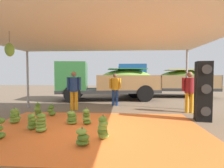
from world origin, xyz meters
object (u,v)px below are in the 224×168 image
(banana_bunch_2, at_px, (15,116))
(cargo_truck_far, at_px, (163,80))
(worker_0, at_px, (115,87))
(speaker_stack, at_px, (203,91))
(worker_2, at_px, (74,88))
(banana_bunch_10, at_px, (51,111))
(banana_bunch_0, at_px, (103,128))
(banana_bunch_5, at_px, (86,117))
(banana_bunch_6, at_px, (38,110))
(banana_bunch_9, at_px, (41,123))
(worker_1, at_px, (189,89))
(cargo_truck_main, at_px, (106,81))
(banana_bunch_1, at_px, (83,138))
(banana_bunch_8, at_px, (32,122))
(banana_bunch_3, at_px, (72,118))

(banana_bunch_2, xyz_separation_m, cargo_truck_far, (6.54, 7.95, 1.02))
(worker_0, height_order, speaker_stack, speaker_stack)
(worker_2, bearing_deg, speaker_stack, -17.30)
(banana_bunch_2, relative_size, worker_2, 0.29)
(banana_bunch_10, relative_size, cargo_truck_far, 0.07)
(banana_bunch_0, xyz_separation_m, banana_bunch_5, (-0.68, 1.26, -0.03))
(banana_bunch_6, bearing_deg, speaker_stack, -3.08)
(banana_bunch_9, height_order, worker_1, worker_1)
(cargo_truck_main, distance_m, worker_2, 3.72)
(banana_bunch_1, relative_size, worker_1, 0.25)
(banana_bunch_9, height_order, cargo_truck_far, cargo_truck_far)
(banana_bunch_8, height_order, cargo_truck_main, cargo_truck_main)
(worker_1, bearing_deg, speaker_stack, -90.99)
(banana_bunch_1, distance_m, banana_bunch_5, 1.72)
(banana_bunch_0, xyz_separation_m, cargo_truck_main, (-0.64, 7.10, 0.98))
(cargo_truck_far, xyz_separation_m, worker_1, (-0.20, -5.86, -0.24))
(banana_bunch_6, distance_m, worker_1, 6.23)
(banana_bunch_9, xyz_separation_m, worker_0, (1.85, 4.52, 0.73))
(banana_bunch_3, bearing_deg, worker_1, 24.55)
(worker_0, relative_size, worker_1, 0.97)
(worker_1, xyz_separation_m, speaker_stack, (-0.02, -1.33, 0.02))
(banana_bunch_0, xyz_separation_m, banana_bunch_9, (-1.79, 0.44, -0.03))
(banana_bunch_5, relative_size, banana_bunch_10, 1.18)
(banana_bunch_9, relative_size, worker_2, 0.32)
(banana_bunch_0, height_order, banana_bunch_2, banana_bunch_0)
(cargo_truck_far, bearing_deg, speaker_stack, -91.75)
(banana_bunch_0, relative_size, banana_bunch_9, 1.06)
(banana_bunch_8, bearing_deg, banana_bunch_9, -23.94)
(banana_bunch_0, height_order, banana_bunch_10, banana_bunch_0)
(banana_bunch_5, xyz_separation_m, banana_bunch_6, (-2.14, 1.07, 0.01))
(banana_bunch_9, distance_m, cargo_truck_main, 6.83)
(banana_bunch_2, bearing_deg, banana_bunch_0, -22.11)
(banana_bunch_1, distance_m, worker_0, 5.48)
(banana_bunch_6, bearing_deg, worker_1, 9.35)
(banana_bunch_2, xyz_separation_m, worker_0, (3.12, 3.72, 0.75))
(banana_bunch_2, height_order, worker_0, worker_0)
(worker_0, bearing_deg, speaker_stack, -42.85)
(banana_bunch_0, height_order, banana_bunch_5, banana_bunch_0)
(banana_bunch_2, distance_m, banana_bunch_8, 1.13)
(banana_bunch_5, relative_size, banana_bunch_8, 1.08)
(banana_bunch_2, xyz_separation_m, worker_1, (6.34, 2.09, 0.78))
(worker_2, bearing_deg, banana_bunch_9, -90.92)
(banana_bunch_5, height_order, banana_bunch_9, banana_bunch_9)
(banana_bunch_5, bearing_deg, banana_bunch_9, -143.59)
(banana_bunch_1, bearing_deg, banana_bunch_2, 147.60)
(banana_bunch_9, bearing_deg, banana_bunch_2, 147.86)
(banana_bunch_1, xyz_separation_m, banana_bunch_10, (-1.88, 2.78, 0.03))
(banana_bunch_9, bearing_deg, cargo_truck_far, 58.96)
(banana_bunch_6, xyz_separation_m, banana_bunch_8, (0.69, -1.73, -0.02))
(banana_bunch_0, relative_size, banana_bunch_5, 1.09)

